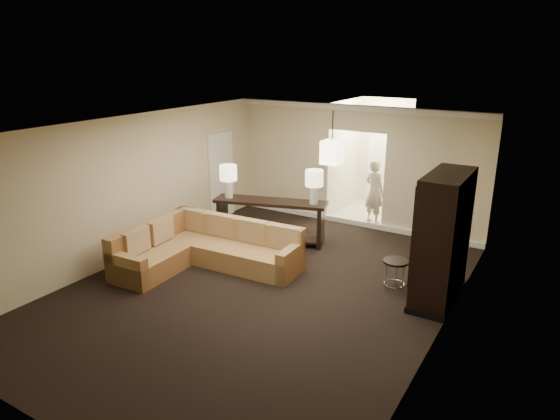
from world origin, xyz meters
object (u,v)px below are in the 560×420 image
Objects in this scene: armoire at (442,241)px; drink_table at (395,269)px; person at (375,188)px; sectional_sofa at (205,249)px; console_table at (271,217)px; coffee_table at (258,252)px.

armoire is 4.01× the size of drink_table.
person is (-1.59, 3.10, 0.47)m from drink_table.
person is (1.84, 4.03, 0.51)m from sectional_sofa.
person is (1.45, 2.30, 0.30)m from console_table.
console_table is 2.73m from person.
sectional_sofa is 1.05m from coffee_table.
coffee_table is at bearing -175.76° from drink_table.
armoire is at bearing 3.65° from coffee_table.
coffee_table is 0.43× the size of armoire.
drink_table is (2.70, 0.20, 0.20)m from coffee_table.
drink_table is at bearing -178.58° from armoire.
sectional_sofa is 1.36× the size of armoire.
drink_table reaches higher than coffee_table.
armoire reaches higher than person.
console_table is at bearing 81.74° from person.
console_table is at bearing 108.58° from coffee_table.
sectional_sofa is 4.31m from armoire.
armoire is 0.97m from drink_table.
console_table is at bearing 165.23° from drink_table.
drink_table is at bearing -31.62° from console_table.
coffee_table is 2.71m from drink_table.
coffee_table is (0.73, 0.73, -0.16)m from sectional_sofa.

